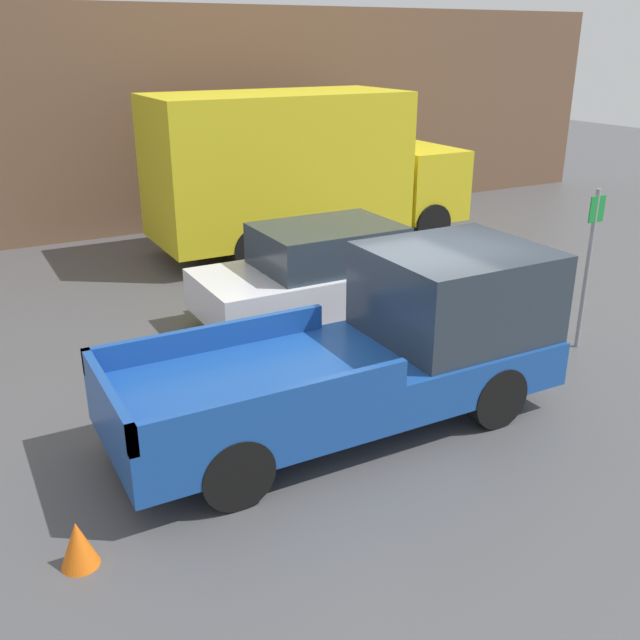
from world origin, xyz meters
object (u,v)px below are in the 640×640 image
(pickup_truck, at_px, (382,345))
(car, at_px, (323,273))
(traffic_cone, at_px, (78,544))
(delivery_truck, at_px, (298,168))
(parking_sign, at_px, (589,261))

(pickup_truck, distance_m, car, 3.57)
(car, bearing_deg, pickup_truck, -106.50)
(car, relative_size, traffic_cone, 9.03)
(pickup_truck, bearing_deg, delivery_truck, 70.54)
(pickup_truck, xyz_separation_m, parking_sign, (4.00, 0.35, 0.44))
(pickup_truck, xyz_separation_m, delivery_truck, (2.72, 7.71, 0.89))
(car, bearing_deg, traffic_cone, -138.39)
(car, distance_m, delivery_truck, 4.74)
(parking_sign, distance_m, traffic_cone, 8.28)
(car, height_order, traffic_cone, car)
(pickup_truck, distance_m, parking_sign, 4.04)
(pickup_truck, distance_m, delivery_truck, 8.23)
(pickup_truck, relative_size, parking_sign, 2.24)
(parking_sign, xyz_separation_m, traffic_cone, (-8.07, -1.44, -1.19))
(pickup_truck, height_order, car, pickup_truck)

